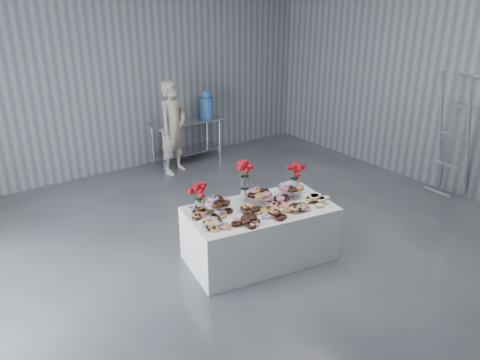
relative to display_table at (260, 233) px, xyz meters
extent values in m
plane|color=#393B41|center=(0.13, -0.24, -0.38)|extent=(9.00, 9.00, 0.00)
cube|color=slate|center=(0.13, 4.26, 1.62)|extent=(8.00, 0.04, 4.00)
cube|color=slate|center=(4.13, -0.24, 1.62)|extent=(0.04, 9.00, 4.00)
cube|color=white|center=(0.00, 0.00, 0.00)|extent=(2.04, 1.31, 0.75)
cube|color=silver|center=(1.09, 3.86, 0.51)|extent=(1.50, 0.60, 0.04)
cube|color=silver|center=(1.09, 3.86, -0.12)|extent=(1.40, 0.55, 0.03)
cylinder|color=silver|center=(0.44, 3.61, 0.05)|extent=(0.04, 0.04, 0.86)
cylinder|color=silver|center=(1.74, 3.61, 0.05)|extent=(0.04, 0.04, 0.86)
cylinder|color=silver|center=(0.44, 4.11, 0.05)|extent=(0.04, 0.04, 0.86)
cylinder|color=silver|center=(1.74, 4.11, 0.05)|extent=(0.04, 0.04, 0.86)
cylinder|color=silver|center=(-0.52, 0.24, 0.44)|extent=(0.06, 0.06, 0.12)
cylinder|color=silver|center=(-0.52, 0.24, 0.50)|extent=(0.36, 0.36, 0.01)
cylinder|color=silver|center=(0.07, 0.14, 0.44)|extent=(0.06, 0.06, 0.12)
cylinder|color=silver|center=(0.07, 0.14, 0.50)|extent=(0.36, 0.36, 0.01)
cylinder|color=silver|center=(0.57, 0.05, 0.44)|extent=(0.06, 0.06, 0.12)
cylinder|color=silver|center=(0.57, 0.05, 0.50)|extent=(0.36, 0.36, 0.01)
cylinder|color=white|center=(-0.70, 0.37, 0.46)|extent=(0.11, 0.11, 0.18)
cylinder|color=#1E5919|center=(-0.70, 0.37, 0.59)|extent=(0.04, 0.04, 0.18)
cylinder|color=white|center=(0.74, 0.18, 0.46)|extent=(0.11, 0.11, 0.18)
cylinder|color=#1E5919|center=(0.74, 0.18, 0.59)|extent=(0.04, 0.04, 0.18)
cylinder|color=silver|center=(0.01, 0.35, 0.45)|extent=(0.14, 0.14, 0.15)
cylinder|color=white|center=(0.01, 0.35, 0.61)|extent=(0.11, 0.11, 0.18)
cylinder|color=#1E5919|center=(0.01, 0.35, 0.75)|extent=(0.04, 0.04, 0.18)
cylinder|color=#3976C3|center=(1.59, 3.86, 0.73)|extent=(0.28, 0.28, 0.40)
sphere|color=#3976C3|center=(1.59, 3.86, 0.98)|extent=(0.20, 0.20, 0.20)
imported|color=#CC8C93|center=(0.61, 3.51, 0.53)|extent=(0.77, 0.65, 1.80)
camera|label=1|loc=(-3.40, -4.28, 3.04)|focal=35.00mm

